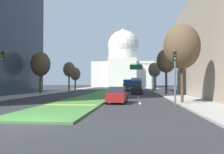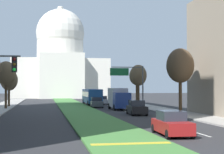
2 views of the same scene
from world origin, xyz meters
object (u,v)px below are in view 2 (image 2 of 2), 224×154
Objects in this scene: street_tree_left_far at (6,74)px; sedan_midblock at (137,108)px; street_tree_right_far at (138,76)px; sedan_far_horizon at (102,100)px; street_tree_left_distant at (9,80)px; box_truck_delivery at (119,98)px; sedan_distant at (97,103)px; street_tree_right_distant at (137,76)px; overhead_guide_sign at (131,79)px; city_bus at (92,95)px; sedan_lead_stopped at (172,124)px; sedan_very_far at (93,98)px; street_tree_right_mid at (180,66)px; capitol_building at (60,62)px.

sedan_midblock is at bearing -39.97° from street_tree_left_far.
street_tree_right_far is 13.19m from sedan_far_horizon.
street_tree_left_distant is (-0.18, 6.84, -0.85)m from street_tree_left_far.
sedan_distant is at bearing 111.32° from box_truck_delivery.
sedan_distant is (14.33, -4.08, -3.70)m from street_tree_left_distant.
street_tree_right_distant is at bearing -56.20° from sedan_far_horizon.
overhead_guide_sign is 0.59× the size of city_bus.
street_tree_left_distant reaches higher than box_truck_delivery.
street_tree_left_far is (-18.32, 4.25, 0.73)m from overhead_guide_sign.
sedan_midblock is at bearing -81.28° from sedan_distant.
sedan_lead_stopped is at bearing -66.26° from street_tree_left_far.
sedan_lead_stopped is 29.43m from box_truck_delivery.
sedan_lead_stopped is 44.16m from city_bus.
street_tree_right_far is 1.52× the size of sedan_distant.
city_bus reaches higher than sedan_far_horizon.
street_tree_right_far is at bearing 51.00° from box_truck_delivery.
overhead_guide_sign is 1.43× the size of sedan_lead_stopped.
city_bus reaches higher than sedan_distant.
sedan_very_far is at bearing 87.78° from sedan_lead_stopped.
overhead_guide_sign is 18.82m from street_tree_left_far.
overhead_guide_sign is 1.42× the size of sedan_very_far.
street_tree_right_distant is 1.52× the size of sedan_very_far.
sedan_midblock is 25.40m from city_bus.
street_tree_left_distant reaches higher than sedan_lead_stopped.
street_tree_right_mid is 1.14× the size of street_tree_right_far.
overhead_guide_sign reaches higher than city_bus.
capitol_building is 76.39m from street_tree_right_mid.
box_truck_delivery is (16.61, -3.55, -3.67)m from street_tree_left_far.
overhead_guide_sign is at bearing -59.23° from sedan_distant.
sedan_distant is at bearing -155.96° from street_tree_right_distant.
sedan_very_far is at bearing 58.51° from street_tree_left_far.
street_tree_right_distant is at bearing 79.36° from sedan_lead_stopped.
street_tree_right_far is 17.04m from sedan_midblock.
street_tree_right_far is 0.64× the size of city_bus.
street_tree_right_mid is 1.11× the size of street_tree_left_far.
sedan_midblock is at bearing 83.15° from sedan_lead_stopped.
street_tree_left_far is at bearing -174.88° from street_tree_right_far.
street_tree_left_far is 6.89m from street_tree_left_distant.
street_tree_left_far is 1.04× the size of street_tree_right_distant.
overhead_guide_sign is (7.73, -64.23, -6.64)m from capitol_building.
city_bus reaches higher than sedan_lead_stopped.
sedan_midblock is at bearing -89.39° from box_truck_delivery.
street_tree_right_mid is 1.77× the size of sedan_lead_stopped.
capitol_building reaches higher than street_tree_left_far.
overhead_guide_sign reaches higher than sedan_very_far.
city_bus is at bearing 16.83° from street_tree_left_distant.
sedan_distant is (-0.31, 35.63, -0.01)m from sedan_lead_stopped.
capitol_building reaches higher than street_tree_left_distant.
street_tree_right_mid is at bearing -72.84° from overhead_guide_sign.
street_tree_right_far is 1.63× the size of sedan_midblock.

